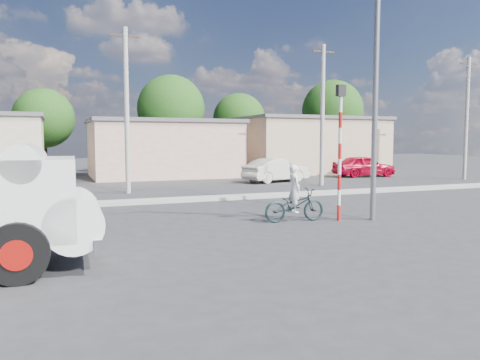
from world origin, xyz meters
name	(u,v)px	position (x,y,z in m)	size (l,w,h in m)	color
ground_plane	(269,237)	(0.00, 0.00, 0.00)	(120.00, 120.00, 0.00)	#2A2A2C
median	(190,199)	(0.00, 8.00, 0.08)	(40.00, 0.80, 0.16)	#99968E
bicycle	(294,205)	(1.76, 1.86, 0.53)	(0.70, 2.02, 1.06)	black
cyclist	(294,198)	(1.76, 1.86, 0.76)	(0.56, 0.36, 1.52)	white
car_cream	(276,170)	(7.55, 14.99, 0.73)	(1.55, 4.44, 1.46)	beige
car_red	(364,166)	(15.21, 16.42, 0.76)	(1.80, 4.48, 1.52)	#AC021F
traffic_pole	(340,141)	(3.20, 1.50, 2.59)	(0.28, 0.18, 4.36)	red
streetlight	(372,66)	(4.14, 1.20, 4.96)	(2.34, 0.22, 9.00)	slate
building_row	(151,147)	(1.10, 22.00, 2.13)	(37.80, 7.30, 4.44)	#C0B291
tree_row	(167,112)	(3.76, 28.45, 4.99)	(43.62, 7.43, 8.42)	#38281E
utility_poles	(228,112)	(3.25, 12.00, 4.07)	(35.40, 0.24, 8.00)	#99968E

